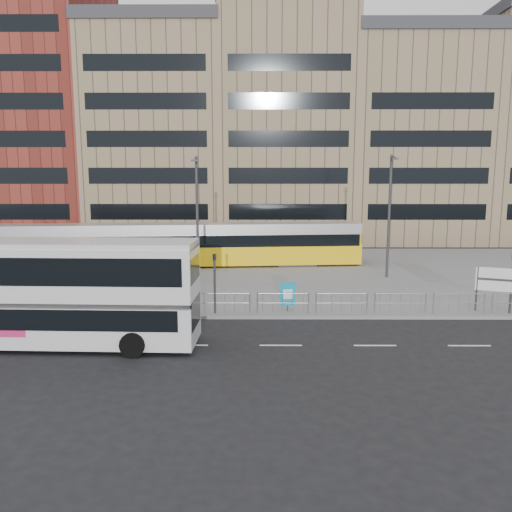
{
  "coord_description": "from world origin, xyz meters",
  "views": [
    {
      "loc": [
        1.05,
        -24.32,
        7.07
      ],
      "look_at": [
        0.89,
        6.0,
        2.26
      ],
      "focal_mm": 35.0,
      "sensor_mm": 36.0,
      "label": 1
    }
  ],
  "objects_px": {
    "station_sign": "(497,282)",
    "pedestrian": "(95,287)",
    "traffic_light_west": "(215,276)",
    "double_decker_bus": "(62,290)",
    "lamp_post_west": "(197,215)",
    "lamp_post_east": "(389,211)",
    "traffic_light_east": "(512,275)",
    "tram": "(180,245)",
    "ad_panel": "(288,294)"
  },
  "relations": [
    {
      "from": "tram",
      "to": "lamp_post_west",
      "type": "height_order",
      "value": "lamp_post_west"
    },
    {
      "from": "station_sign",
      "to": "lamp_post_east",
      "type": "distance_m",
      "value": 10.21
    },
    {
      "from": "station_sign",
      "to": "ad_panel",
      "type": "distance_m",
      "value": 10.74
    },
    {
      "from": "station_sign",
      "to": "lamp_post_west",
      "type": "relative_size",
      "value": 0.28
    },
    {
      "from": "station_sign",
      "to": "lamp_post_west",
      "type": "bearing_deg",
      "value": 176.29
    },
    {
      "from": "lamp_post_west",
      "to": "traffic_light_west",
      "type": "bearing_deg",
      "value": -77.0
    },
    {
      "from": "traffic_light_east",
      "to": "lamp_post_east",
      "type": "distance_m",
      "value": 10.5
    },
    {
      "from": "lamp_post_west",
      "to": "lamp_post_east",
      "type": "height_order",
      "value": "lamp_post_east"
    },
    {
      "from": "tram",
      "to": "station_sign",
      "type": "relative_size",
      "value": 12.23
    },
    {
      "from": "traffic_light_west",
      "to": "lamp_post_west",
      "type": "height_order",
      "value": "lamp_post_west"
    },
    {
      "from": "traffic_light_east",
      "to": "ad_panel",
      "type": "bearing_deg",
      "value": -173.43
    },
    {
      "from": "tram",
      "to": "double_decker_bus",
      "type": "bearing_deg",
      "value": -101.45
    },
    {
      "from": "station_sign",
      "to": "lamp_post_east",
      "type": "xyz_separation_m",
      "value": [
        -3.24,
        9.21,
        2.97
      ]
    },
    {
      "from": "station_sign",
      "to": "pedestrian",
      "type": "bearing_deg",
      "value": -164.21
    },
    {
      "from": "double_decker_bus",
      "to": "pedestrian",
      "type": "relative_size",
      "value": 6.19
    },
    {
      "from": "traffic_light_west",
      "to": "traffic_light_east",
      "type": "height_order",
      "value": "same"
    },
    {
      "from": "pedestrian",
      "to": "traffic_light_east",
      "type": "distance_m",
      "value": 22.14
    },
    {
      "from": "lamp_post_west",
      "to": "ad_panel",
      "type": "bearing_deg",
      "value": -52.85
    },
    {
      "from": "tram",
      "to": "station_sign",
      "type": "distance_m",
      "value": 22.82
    },
    {
      "from": "lamp_post_east",
      "to": "traffic_light_east",
      "type": "bearing_deg",
      "value": -67.28
    },
    {
      "from": "double_decker_bus",
      "to": "traffic_light_east",
      "type": "distance_m",
      "value": 21.64
    },
    {
      "from": "traffic_light_west",
      "to": "traffic_light_east",
      "type": "xyz_separation_m",
      "value": [
        15.16,
        0.13,
        0.0
      ]
    },
    {
      "from": "double_decker_bus",
      "to": "lamp_post_west",
      "type": "relative_size",
      "value": 1.37
    },
    {
      "from": "tram",
      "to": "ad_panel",
      "type": "bearing_deg",
      "value": -65.28
    },
    {
      "from": "double_decker_bus",
      "to": "lamp_post_east",
      "type": "distance_m",
      "value": 22.32
    },
    {
      "from": "double_decker_bus",
      "to": "station_sign",
      "type": "relative_size",
      "value": 4.85
    },
    {
      "from": "ad_panel",
      "to": "pedestrian",
      "type": "xyz_separation_m",
      "value": [
        -10.61,
        1.77,
        0.01
      ]
    },
    {
      "from": "double_decker_bus",
      "to": "station_sign",
      "type": "height_order",
      "value": "double_decker_bus"
    },
    {
      "from": "lamp_post_east",
      "to": "lamp_post_west",
      "type": "bearing_deg",
      "value": -172.23
    },
    {
      "from": "traffic_light_east",
      "to": "lamp_post_west",
      "type": "height_order",
      "value": "lamp_post_west"
    },
    {
      "from": "ad_panel",
      "to": "pedestrian",
      "type": "distance_m",
      "value": 10.76
    },
    {
      "from": "double_decker_bus",
      "to": "traffic_light_west",
      "type": "bearing_deg",
      "value": 39.12
    },
    {
      "from": "double_decker_bus",
      "to": "pedestrian",
      "type": "bearing_deg",
      "value": 99.51
    },
    {
      "from": "tram",
      "to": "station_sign",
      "type": "height_order",
      "value": "tram"
    },
    {
      "from": "traffic_light_west",
      "to": "double_decker_bus",
      "type": "bearing_deg",
      "value": -127.86
    },
    {
      "from": "lamp_post_west",
      "to": "lamp_post_east",
      "type": "relative_size",
      "value": 0.98
    },
    {
      "from": "ad_panel",
      "to": "double_decker_bus",
      "type": "bearing_deg",
      "value": -164.33
    },
    {
      "from": "traffic_light_west",
      "to": "ad_panel",
      "type": "bearing_deg",
      "value": 21.41
    },
    {
      "from": "double_decker_bus",
      "to": "lamp_post_west",
      "type": "xyz_separation_m",
      "value": [
        4.19,
        12.26,
        2.22
      ]
    },
    {
      "from": "pedestrian",
      "to": "lamp_post_east",
      "type": "bearing_deg",
      "value": -69.35
    },
    {
      "from": "tram",
      "to": "pedestrian",
      "type": "height_order",
      "value": "tram"
    },
    {
      "from": "traffic_light_west",
      "to": "lamp_post_east",
      "type": "relative_size",
      "value": 0.37
    },
    {
      "from": "double_decker_bus",
      "to": "pedestrian",
      "type": "height_order",
      "value": "double_decker_bus"
    },
    {
      "from": "traffic_light_west",
      "to": "lamp_post_west",
      "type": "distance_m",
      "value": 8.33
    },
    {
      "from": "ad_panel",
      "to": "lamp_post_west",
      "type": "bearing_deg",
      "value": 115.84
    },
    {
      "from": "lamp_post_west",
      "to": "station_sign",
      "type": "bearing_deg",
      "value": -24.58
    },
    {
      "from": "double_decker_bus",
      "to": "traffic_light_west",
      "type": "distance_m",
      "value": 7.5
    },
    {
      "from": "traffic_light_east",
      "to": "double_decker_bus",
      "type": "bearing_deg",
      "value": -159.51
    },
    {
      "from": "pedestrian",
      "to": "ad_panel",
      "type": "bearing_deg",
      "value": -100.83
    },
    {
      "from": "station_sign",
      "to": "ad_panel",
      "type": "bearing_deg",
      "value": -159.8
    }
  ]
}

